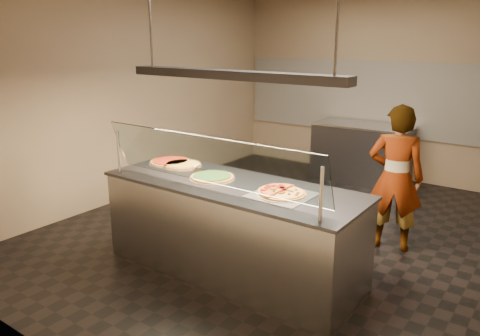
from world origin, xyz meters
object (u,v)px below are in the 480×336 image
Objects in this scene: perforated_tray at (282,195)px; prep_table at (361,152)px; sneeze_guard at (208,161)px; heat_lamp_housing at (231,75)px; pizza_spinach at (212,177)px; worker at (395,178)px; half_pizza_pepperoni at (272,189)px; serving_counter at (232,228)px; half_pizza_sausage at (292,195)px; pizza_spatula at (198,167)px; pizza_cheese at (182,164)px; pizza_tomato at (171,161)px.

perforated_tray reaches higher than prep_table.
heat_lamp_housing is at bearing 90.00° from sneeze_guard.
pizza_spinach is 0.30× the size of prep_table.
perforated_tray is 1.61m from worker.
sneeze_guard is at bearing -145.19° from half_pizza_pepperoni.
serving_counter is 0.83m from half_pizza_sausage.
perforated_tray is 2.20× the size of pizza_spatula.
heat_lamp_housing is (0.57, -0.17, 0.99)m from pizza_spatula.
pizza_spinach reaches higher than serving_counter.
pizza_cheese is (-0.81, 0.19, 0.48)m from serving_counter.
pizza_tomato is (-1.57, 0.23, 0.01)m from perforated_tray.
pizza_spatula is at bearing 163.27° from serving_counter.
perforated_tray is 1.12× the size of pizza_tomato.
prep_table is at bearing 76.71° from pizza_tomato.
serving_counter is 3.74m from prep_table.
pizza_spatula is at bearing 171.19° from half_pizza_sausage.
serving_counter is at bearing 177.63° from half_pizza_pepperoni.
pizza_spatula is 1.16m from heat_lamp_housing.
heat_lamp_housing is (1.01, -0.21, 1.01)m from pizza_tomato.
pizza_tomato is (-1.47, 0.23, -0.02)m from half_pizza_pepperoni.
perforated_tray reaches higher than serving_counter.
half_pizza_sausage reaches higher than pizza_spinach.
half_pizza_sausage is at bearing -0.50° from perforated_tray.
pizza_cheese is at bearing 146.63° from sneeze_guard.
pizza_tomato is 0.44m from pizza_spatula.
worker reaches higher than prep_table.
half_pizza_pepperoni is (0.47, -0.02, 0.50)m from serving_counter.
prep_table is 0.66× the size of heat_lamp_housing.
perforated_tray is 3.86m from prep_table.
half_pizza_pepperoni reaches higher than pizza_spinach.
pizza_spatula is 2.13m from worker.
sneeze_guard is 1.03× the size of heat_lamp_housing.
heat_lamp_housing reaches higher than sneeze_guard.
prep_table is at bearing 88.81° from pizza_spinach.
serving_counter is at bearing 90.00° from sneeze_guard.
half_pizza_pepperoni reaches higher than half_pizza_sausage.
pizza_tomato is at bearing 174.57° from pizza_cheese.
sneeze_guard is 1.01m from pizza_cheese.
serving_counter is 5.67× the size of pizza_spinach.
sneeze_guard is at bearing -154.26° from half_pizza_sausage.
pizza_spinach is (-0.92, 0.04, -0.01)m from half_pizza_sausage.
pizza_spinach is 0.78m from pizza_tomato.
half_pizza_sausage reaches higher than pizza_tomato.
worker reaches higher than pizza_cheese.
pizza_spatula is (-0.57, 0.17, 0.49)m from serving_counter.
half_pizza_pepperoni is at bearing -9.39° from pizza_cheese.
perforated_tray is at bearing -78.83° from prep_table.
sneeze_guard is at bearing -55.15° from pizza_spinach.
sneeze_guard is at bearing -42.12° from pizza_spatula.
prep_table is at bearing 92.66° from heat_lamp_housing.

